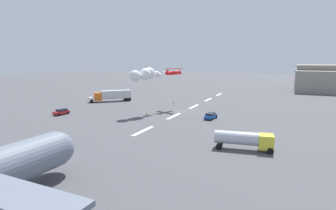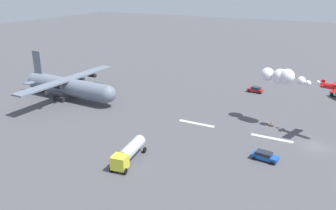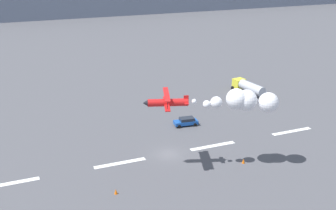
{
  "view_description": "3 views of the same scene",
  "coord_description": "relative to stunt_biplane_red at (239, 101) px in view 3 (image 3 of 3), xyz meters",
  "views": [
    {
      "loc": [
        70.62,
        26.45,
        14.23
      ],
      "look_at": [
        10.92,
        -0.25,
        3.32
      ],
      "focal_mm": 29.31,
      "sensor_mm": 36.0,
      "label": 1
    },
    {
      "loc": [
        -2.01,
        62.61,
        28.6
      ],
      "look_at": [
        30.62,
        0.0,
        3.04
      ],
      "focal_mm": 36.63,
      "sensor_mm": 36.0,
      "label": 2
    },
    {
      "loc": [
        -21.77,
        -54.37,
        30.38
      ],
      "look_at": [
        -1.73,
        -4.2,
        10.05
      ],
      "focal_mm": 44.19,
      "sensor_mm": 36.0,
      "label": 3
    }
  ],
  "objects": [
    {
      "name": "stunt_biplane_red",
      "position": [
        0.0,
        0.0,
        0.0
      ],
      "size": [
        18.36,
        9.14,
        3.47
      ],
      "color": "red"
    },
    {
      "name": "runway_stripe_4",
      "position": [
        15.87,
        7.34,
        -10.42
      ],
      "size": [
        8.0,
        0.9,
        0.01
      ],
      "primitive_type": "cube",
      "color": "white",
      "rests_on": "ground"
    },
    {
      "name": "airport_staff_sedan",
      "position": [
        -0.59,
        16.76,
        -9.62
      ],
      "size": [
        4.5,
        2.39,
        1.52
      ],
      "color": "#194CA5",
      "rests_on": "ground"
    },
    {
      "name": "runway_stripe_2",
      "position": [
        -15.8,
        7.34,
        -10.42
      ],
      "size": [
        8.0,
        0.9,
        0.01
      ],
      "primitive_type": "cube",
      "color": "white",
      "rests_on": "ground"
    },
    {
      "name": "runway_stripe_3",
      "position": [
        0.04,
        7.34,
        -10.42
      ],
      "size": [
        8.0,
        0.9,
        0.01
      ],
      "primitive_type": "cube",
      "color": "white",
      "rests_on": "ground"
    },
    {
      "name": "traffic_cone_near",
      "position": [
        -18.57,
        -0.66,
        -10.05
      ],
      "size": [
        0.44,
        0.44,
        0.75
      ],
      "primitive_type": "cone",
      "color": "orange",
      "rests_on": "ground"
    },
    {
      "name": "runway_stripe_1",
      "position": [
        -31.63,
        7.34,
        -10.42
      ],
      "size": [
        8.0,
        0.9,
        0.01
      ],
      "primitive_type": "cube",
      "color": "white",
      "rests_on": "ground"
    },
    {
      "name": "traffic_cone_far",
      "position": [
        1.6,
        0.34,
        -10.05
      ],
      "size": [
        0.44,
        0.44,
        0.75
      ],
      "primitive_type": "cone",
      "color": "orange",
      "rests_on": "ground"
    },
    {
      "name": "fuel_tanker_truck",
      "position": [
        19.51,
        27.75,
        -8.69
      ],
      "size": [
        3.9,
        9.26,
        2.9
      ],
      "color": "yellow",
      "rests_on": "ground"
    },
    {
      "name": "ground_plane",
      "position": [
        -7.88,
        7.34,
        -10.43
      ],
      "size": [
        440.0,
        440.0,
        0.0
      ],
      "primitive_type": "plane",
      "color": "#4C4C51",
      "rests_on": "ground"
    }
  ]
}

